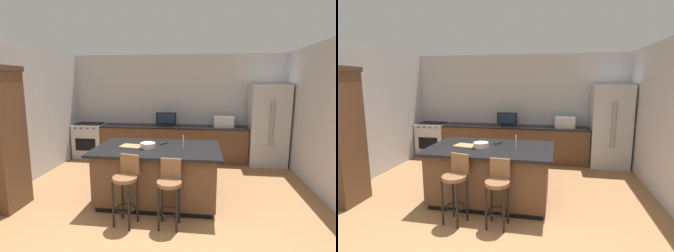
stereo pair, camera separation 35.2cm
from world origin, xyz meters
TOP-DOWN VIEW (x-y plane):
  - wall_back at (0.00, 4.52)m, footprint 6.00×0.12m
  - wall_left at (-2.80, 2.26)m, footprint 0.12×4.92m
  - wall_right at (2.80, 2.26)m, footprint 0.12×4.92m
  - counter_back at (-0.05, 4.14)m, footprint 3.72×0.62m
  - kitchen_island at (-0.05, 1.75)m, footprint 2.05×1.27m
  - refrigerator at (2.26, 4.08)m, footprint 0.87×0.76m
  - range_oven at (-2.30, 4.14)m, footprint 0.77×0.63m
  - cabinet_tower at (-2.44, 1.21)m, footprint 0.58×0.62m
  - microwave at (1.21, 4.14)m, footprint 0.48×0.36m
  - tv_monitor at (-0.22, 4.09)m, footprint 0.51×0.16m
  - sink_faucet_back at (0.05, 4.24)m, footprint 0.02×0.02m
  - sink_faucet_island at (0.37, 1.75)m, footprint 0.02×0.02m
  - bar_stool_left at (-0.37, 0.98)m, footprint 0.35×0.37m
  - bar_stool_right at (0.24, 1.00)m, footprint 0.34×0.35m
  - fruit_bowl at (-0.20, 1.69)m, footprint 0.25×0.25m
  - cell_phone at (-0.27, 1.60)m, footprint 0.10×0.16m
  - tv_remote at (0.01, 2.01)m, footprint 0.12×0.17m
  - cutting_board at (-0.49, 1.73)m, footprint 0.39×0.31m

SIDE VIEW (x-z plane):
  - counter_back at x=-0.05m, z-range 0.00..0.89m
  - range_oven at x=-2.30m, z-range 0.00..0.91m
  - kitchen_island at x=-0.05m, z-range 0.01..0.94m
  - bar_stool_right at x=0.24m, z-range 0.09..1.03m
  - bar_stool_left at x=-0.37m, z-range 0.10..1.09m
  - cell_phone at x=-0.27m, z-range 0.93..0.94m
  - cutting_board at x=-0.49m, z-range 0.93..0.95m
  - tv_remote at x=0.01m, z-range 0.93..0.95m
  - refrigerator at x=2.26m, z-range 0.00..1.94m
  - fruit_bowl at x=-0.20m, z-range 0.93..1.02m
  - sink_faucet_back at x=0.05m, z-range 0.89..1.13m
  - microwave at x=1.21m, z-range 0.89..1.17m
  - sink_faucet_island at x=0.37m, z-range 0.93..1.15m
  - tv_monitor at x=-0.22m, z-range 0.88..1.23m
  - cabinet_tower at x=-2.44m, z-range 0.04..2.28m
  - wall_back at x=0.00m, z-range 0.00..2.71m
  - wall_left at x=-2.80m, z-range 0.00..2.71m
  - wall_right at x=2.80m, z-range 0.00..2.71m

